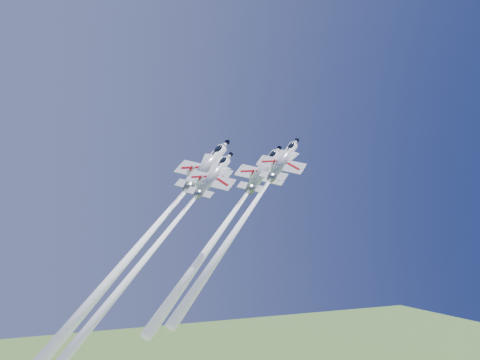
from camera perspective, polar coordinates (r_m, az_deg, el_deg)
name	(u,v)px	position (r m, az deg, el deg)	size (l,w,h in m)	color
jet_lead	(230,217)	(100.13, -1.06, -4.01)	(31.82, 28.20, 37.74)	white
jet_left	(150,232)	(93.81, -9.55, -5.54)	(37.72, 33.91, 45.49)	white
jet_right	(250,209)	(90.97, 1.11, -3.11)	(28.87, 25.80, 34.57)	white
jet_slot	(154,248)	(85.62, -9.20, -7.23)	(33.97, 30.97, 41.66)	white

